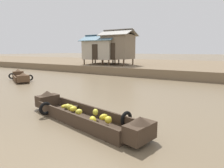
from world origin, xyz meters
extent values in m
plane|color=#726047|center=(0.00, 10.00, 0.00)|extent=(300.00, 300.00, 0.00)
cube|color=#756047|center=(0.00, 27.11, 0.43)|extent=(160.00, 20.00, 0.85)
cube|color=#3D2D21|center=(1.04, 5.00, 0.06)|extent=(4.61, 2.00, 0.12)
cube|color=#3D2D21|center=(1.14, 5.50, 0.29)|extent=(4.40, 1.01, 0.33)
cube|color=#3D2D21|center=(0.93, 4.50, 0.29)|extent=(4.40, 1.01, 0.33)
cube|color=#3D2D21|center=(3.49, 4.48, 0.36)|extent=(0.70, 1.02, 0.47)
cone|color=#3D2D21|center=(3.49, 4.48, 0.69)|extent=(0.66, 0.66, 0.20)
cube|color=#3D2D21|center=(-1.41, 5.52, 0.36)|extent=(0.70, 1.02, 0.47)
cone|color=#3D2D21|center=(-1.41, 5.52, 0.69)|extent=(0.66, 0.66, 0.20)
cube|color=#3D2D21|center=(0.10, 5.20, 0.30)|extent=(0.40, 1.01, 0.05)
torus|color=black|center=(2.64, 5.30, 0.32)|extent=(0.23, 0.53, 0.52)
torus|color=black|center=(-0.56, 4.70, 0.32)|extent=(0.23, 0.53, 0.52)
ellipsoid|color=yellow|center=(2.00, 4.91, 0.38)|extent=(0.27, 0.35, 0.20)
ellipsoid|color=yellow|center=(1.88, 4.49, 0.37)|extent=(0.36, 0.38, 0.28)
ellipsoid|color=yellow|center=(1.53, 5.11, 0.42)|extent=(0.31, 0.33, 0.23)
ellipsoid|color=yellow|center=(0.11, 5.20, 0.40)|extent=(0.30, 0.30, 0.18)
ellipsoid|color=yellow|center=(-0.06, 5.24, 0.34)|extent=(0.38, 0.33, 0.18)
ellipsoid|color=yellow|center=(1.03, 4.82, 0.42)|extent=(0.24, 0.27, 0.19)
ellipsoid|color=yellow|center=(2.25, 4.82, 0.36)|extent=(0.32, 0.34, 0.23)
ellipsoid|color=yellow|center=(0.49, 5.11, 0.37)|extent=(0.25, 0.32, 0.20)
ellipsoid|color=gold|center=(0.37, 5.11, 0.39)|extent=(0.32, 0.24, 0.25)
cube|color=brown|center=(-10.07, 10.00, 0.06)|extent=(3.12, 2.31, 0.12)
cube|color=brown|center=(-10.30, 9.57, 0.28)|extent=(2.67, 1.44, 0.33)
cube|color=brown|center=(-9.85, 10.43, 0.28)|extent=(2.67, 1.44, 0.33)
cube|color=brown|center=(-11.66, 10.83, 0.38)|extent=(0.96, 1.08, 0.52)
cone|color=brown|center=(-11.66, 10.83, 0.74)|extent=(0.76, 0.76, 0.20)
cube|color=brown|center=(-8.48, 9.17, 0.38)|extent=(0.96, 1.08, 0.52)
cone|color=brown|center=(-8.48, 9.17, 0.74)|extent=(0.76, 0.76, 0.20)
cube|color=brown|center=(-9.51, 9.71, 0.30)|extent=(0.62, 0.93, 0.05)
torus|color=black|center=(-11.24, 9.92, 0.32)|extent=(0.35, 0.52, 0.52)
torus|color=black|center=(-8.91, 10.08, 0.32)|extent=(0.35, 0.52, 0.52)
cylinder|color=#4C3826|center=(-11.09, 21.53, 1.22)|extent=(0.16, 0.16, 0.73)
cylinder|color=#4C3826|center=(-7.55, 21.53, 1.22)|extent=(0.16, 0.16, 0.73)
cylinder|color=#4C3826|center=(-11.09, 23.81, 1.22)|extent=(0.16, 0.16, 0.73)
cylinder|color=#4C3826|center=(-7.55, 23.81, 1.22)|extent=(0.16, 0.16, 0.73)
cube|color=#7A6B56|center=(-9.32, 22.67, 2.85)|extent=(3.95, 2.67, 2.54)
cube|color=#2D2319|center=(-9.32, 21.31, 2.49)|extent=(0.80, 0.04, 1.80)
cube|color=slate|center=(-9.32, 22.00, 4.35)|extent=(4.65, 1.83, 0.74)
cube|color=slate|center=(-9.32, 23.34, 4.35)|extent=(4.65, 1.83, 0.74)
cylinder|color=#4C3826|center=(-10.37, 18.87, 1.17)|extent=(0.16, 0.16, 0.62)
cylinder|color=#4C3826|center=(-6.77, 18.87, 1.17)|extent=(0.16, 0.16, 0.62)
cylinder|color=#4C3826|center=(-10.37, 21.15, 1.17)|extent=(0.16, 0.16, 0.62)
cylinder|color=#4C3826|center=(-6.77, 21.15, 1.17)|extent=(0.16, 0.16, 0.62)
cube|color=#B2A893|center=(-8.57, 20.01, 2.65)|extent=(4.00, 2.68, 2.34)
cube|color=#2D2319|center=(-8.57, 18.65, 2.38)|extent=(0.80, 0.04, 1.80)
cube|color=slate|center=(-8.57, 19.34, 4.06)|extent=(4.70, 1.83, 0.83)
cube|color=slate|center=(-8.57, 20.68, 4.06)|extent=(4.70, 1.83, 0.83)
cylinder|color=#4C3826|center=(-7.77, 19.14, 1.22)|extent=(0.16, 0.16, 0.73)
cylinder|color=#4C3826|center=(-4.98, 19.14, 1.22)|extent=(0.16, 0.16, 0.73)
cylinder|color=#4C3826|center=(-7.77, 21.42, 1.22)|extent=(0.16, 0.16, 0.73)
cylinder|color=#4C3826|center=(-4.98, 21.42, 1.22)|extent=(0.16, 0.16, 0.73)
cube|color=#7A6B56|center=(-6.37, 20.28, 2.97)|extent=(3.19, 2.68, 2.77)
cube|color=#2D2319|center=(-6.37, 18.92, 2.48)|extent=(0.80, 0.04, 1.80)
cube|color=gray|center=(-6.37, 19.61, 4.58)|extent=(3.89, 1.83, 0.79)
cube|color=gray|center=(-6.37, 20.95, 4.58)|extent=(3.89, 1.83, 0.79)
camera|label=1|loc=(5.54, -0.27, 2.53)|focal=31.99mm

